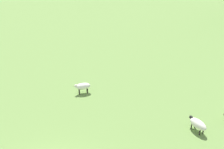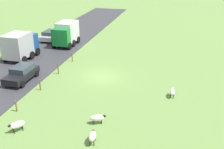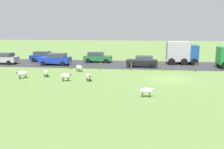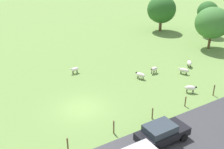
# 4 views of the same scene
# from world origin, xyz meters

# --- Properties ---
(ground_plane) EXTENTS (160.00, 160.00, 0.00)m
(ground_plane) POSITION_xyz_m (0.00, 0.00, 0.00)
(ground_plane) COLOR #6B8E47
(road_strip) EXTENTS (8.00, 80.00, 0.06)m
(road_strip) POSITION_xyz_m (9.57, 0.00, 0.03)
(road_strip) COLOR #38383D
(road_strip) RESTS_ON ground_plane
(sheep_0) EXTENTS (1.28, 0.87, 0.75)m
(sheep_0) POSITION_xyz_m (-2.21, 8.38, 0.50)
(sheep_0) COLOR silver
(sheep_0) RESTS_ON ground_plane
(sheep_2) EXTENTS (1.10, 1.18, 0.80)m
(sheep_2) POSITION_xyz_m (3.09, 10.77, 0.55)
(sheep_2) COLOR white
(sheep_2) RESTS_ON ground_plane
(sheep_3) EXTENTS (0.64, 1.13, 0.80)m
(sheep_3) POSITION_xyz_m (-2.58, 10.66, 0.55)
(sheep_3) COLOR silver
(sheep_3) RESTS_ON ground_plane
(sheep_4) EXTENTS (0.47, 1.10, 0.75)m
(sheep_4) POSITION_xyz_m (-7.47, 2.66, 0.52)
(sheep_4) COLOR white
(sheep_4) RESTS_ON ground_plane
(fence_post_0) EXTENTS (0.12, 0.12, 1.12)m
(fence_post_0) POSITION_xyz_m (4.72, -3.43, 0.56)
(fence_post_0) COLOR brown
(fence_post_0) RESTS_ON ground_plane
(fence_post_1) EXTENTS (0.12, 0.12, 1.18)m
(fence_post_1) POSITION_xyz_m (4.72, 0.51, 0.59)
(fence_post_1) COLOR brown
(fence_post_1) RESTS_ON ground_plane
(fence_post_2) EXTENTS (0.12, 0.12, 1.06)m
(fence_post_2) POSITION_xyz_m (4.72, 4.46, 0.53)
(fence_post_2) COLOR brown
(fence_post_2) RESTS_ON ground_plane
(fence_post_3) EXTENTS (0.12, 0.12, 1.02)m
(fence_post_3) POSITION_xyz_m (4.72, 8.40, 0.51)
(fence_post_3) COLOR brown
(fence_post_3) RESTS_ON ground_plane
(truck_0) EXTENTS (2.63, 4.43, 3.27)m
(truck_0) POSITION_xyz_m (7.95, -9.14, 1.80)
(truck_0) COLOR #197F33
(truck_0) RESTS_ON road_strip
(truck_1) EXTENTS (2.81, 4.40, 3.28)m
(truck_1) POSITION_xyz_m (11.12, -2.58, 1.81)
(truck_1) COLOR #1E4C99
(truck_1) RESTS_ON road_strip
(car_0) EXTENTS (2.17, 4.43, 1.52)m
(car_0) POSITION_xyz_m (11.23, -11.01, 0.86)
(car_0) COLOR #B7B7BC
(car_0) RESTS_ON road_strip
(car_4) EXTENTS (2.06, 4.16, 1.52)m
(car_4) POSITION_xyz_m (7.51, 3.06, 0.85)
(car_4) COLOR black
(car_4) RESTS_ON road_strip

